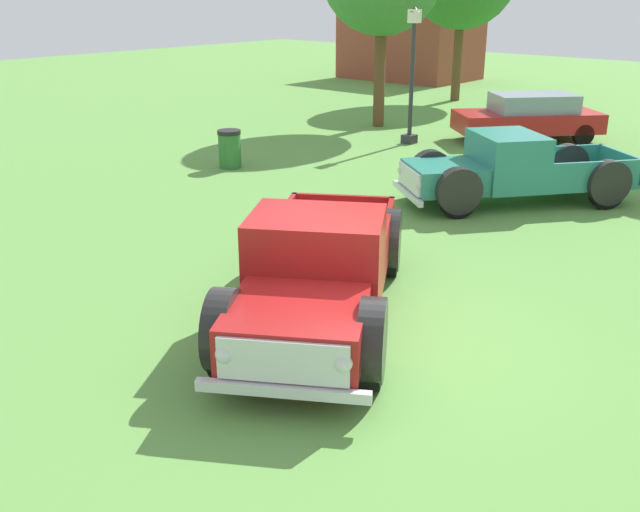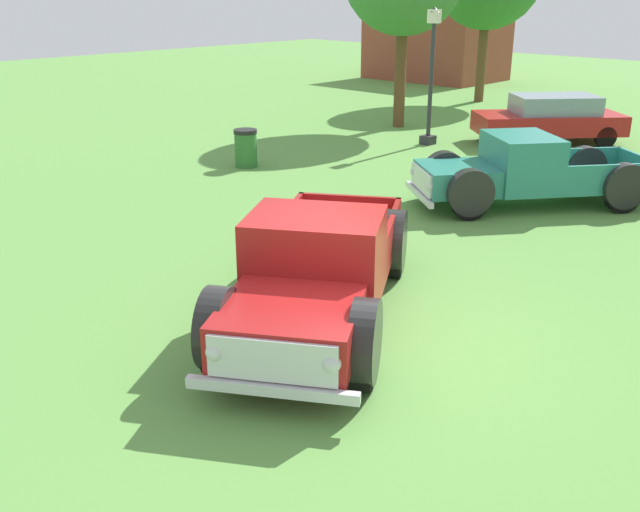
% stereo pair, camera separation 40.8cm
% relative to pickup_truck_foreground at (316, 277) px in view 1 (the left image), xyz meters
% --- Properties ---
extents(ground_plane, '(80.00, 80.00, 0.00)m').
position_rel_pickup_truck_foreground_xyz_m(ground_plane, '(0.66, 0.16, -0.75)').
color(ground_plane, '#5B9342').
extents(pickup_truck_foreground, '(4.28, 5.32, 1.57)m').
position_rel_pickup_truck_foreground_xyz_m(pickup_truck_foreground, '(0.00, 0.00, 0.00)').
color(pickup_truck_foreground, maroon).
rests_on(pickup_truck_foreground, ground_plane).
extents(pickup_truck_behind_right, '(4.29, 4.86, 1.48)m').
position_rel_pickup_truck_foreground_xyz_m(pickup_truck_behind_right, '(-1.00, 7.05, -0.05)').
color(pickup_truck_behind_right, '#2D8475').
rests_on(pickup_truck_behind_right, ground_plane).
extents(sedan_distant_a, '(4.01, 4.22, 1.38)m').
position_rel_pickup_truck_foreground_xyz_m(sedan_distant_a, '(-3.53, 13.46, -0.03)').
color(sedan_distant_a, '#B21E1E').
rests_on(sedan_distant_a, ground_plane).
extents(lamp_post_far, '(0.36, 0.36, 3.79)m').
position_rel_pickup_truck_foreground_xyz_m(lamp_post_far, '(-5.98, 10.91, 1.24)').
color(lamp_post_far, '#2D2D33').
rests_on(lamp_post_far, ground_plane).
extents(trash_can, '(0.59, 0.59, 0.95)m').
position_rel_pickup_truck_foreground_xyz_m(trash_can, '(-7.69, 5.44, -0.27)').
color(trash_can, '#2D6B2D').
rests_on(trash_can, ground_plane).
extents(brick_pavilion, '(5.97, 4.26, 3.58)m').
position_rel_pickup_truck_foreground_xyz_m(brick_pavilion, '(-15.00, 24.00, 1.04)').
color(brick_pavilion, brown).
rests_on(brick_pavilion, ground_plane).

